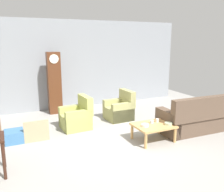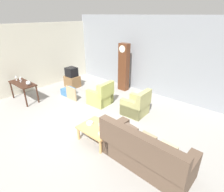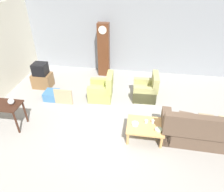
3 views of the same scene
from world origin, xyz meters
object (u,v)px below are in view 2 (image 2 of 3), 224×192
(armchair_olive_far, at_px, (136,106))
(wine_glass_short, at_px, (20,79))
(bowl_shallow_green, at_px, (102,134))
(glass_dome_cloche, at_px, (28,83))
(couch_floral, at_px, (145,153))
(tv_stand_cabinet, at_px, (72,81))
(cup_white_porcelain, at_px, (105,126))
(wine_glass_tall, at_px, (16,77))
(storage_box_blue, at_px, (68,91))
(armchair_olive_near, at_px, (101,97))
(coffee_table_wood, at_px, (97,129))
(console_table_dark, at_px, (23,85))
(cup_blue_rimmed, at_px, (100,125))
(grandfather_clock, at_px, (124,67))
(bowl_white_stacked, at_px, (90,123))
(tv_crt, at_px, (71,72))
(framed_picture_leaning, at_px, (71,93))

(armchair_olive_far, height_order, wine_glass_short, wine_glass_short)
(bowl_shallow_green, bearing_deg, glass_dome_cloche, 178.47)
(couch_floral, xyz_separation_m, tv_stand_cabinet, (-5.28, 2.06, -0.09))
(cup_white_porcelain, height_order, wine_glass_tall, wine_glass_tall)
(storage_box_blue, distance_m, cup_white_porcelain, 3.62)
(wine_glass_short, bearing_deg, armchair_olive_near, 33.42)
(storage_box_blue, height_order, glass_dome_cloche, glass_dome_cloche)
(coffee_table_wood, distance_m, cup_white_porcelain, 0.25)
(console_table_dark, distance_m, cup_blue_rimmed, 4.07)
(grandfather_clock, bearing_deg, tv_stand_cabinet, -147.94)
(armchair_olive_far, xyz_separation_m, wine_glass_short, (-4.19, -2.01, 0.57))
(tv_stand_cabinet, xyz_separation_m, bowl_white_stacked, (3.55, -2.13, 0.19))
(armchair_olive_far, relative_size, cup_blue_rimmed, 10.65)
(storage_box_blue, height_order, bowl_white_stacked, bowl_white_stacked)
(bowl_white_stacked, distance_m, bowl_shallow_green, 0.61)
(tv_stand_cabinet, bearing_deg, armchair_olive_near, -10.55)
(coffee_table_wood, bearing_deg, tv_stand_cabinet, 151.14)
(tv_stand_cabinet, bearing_deg, storage_box_blue, -49.06)
(armchair_olive_near, bearing_deg, cup_blue_rimmed, -46.32)
(storage_box_blue, relative_size, wine_glass_tall, 2.24)
(couch_floral, height_order, tv_crt, couch_floral)
(tv_crt, distance_m, cup_blue_rimmed, 4.33)
(framed_picture_leaning, relative_size, storage_box_blue, 1.25)
(armchair_olive_far, relative_size, bowl_white_stacked, 5.08)
(coffee_table_wood, xyz_separation_m, cup_white_porcelain, (0.19, 0.11, 0.11))
(console_table_dark, bearing_deg, tv_stand_cabinet, 84.27)
(bowl_shallow_green, bearing_deg, bowl_white_stacked, 166.92)
(tv_stand_cabinet, xyz_separation_m, wine_glass_short, (-0.37, -2.22, 0.61))
(storage_box_blue, distance_m, glass_dome_cloche, 1.66)
(console_table_dark, height_order, tv_stand_cabinet, console_table_dark)
(bowl_shallow_green, xyz_separation_m, wine_glass_short, (-4.51, 0.05, 0.42))
(tv_stand_cabinet, xyz_separation_m, cup_white_porcelain, (4.01, -1.99, 0.21))
(tv_crt, xyz_separation_m, bowl_white_stacked, (3.55, -2.13, -0.28))
(tv_stand_cabinet, xyz_separation_m, wine_glass_tall, (-0.69, -2.23, 0.63))
(storage_box_blue, bearing_deg, armchair_olive_far, 9.20)
(cup_white_porcelain, height_order, bowl_shallow_green, cup_white_porcelain)
(coffee_table_wood, relative_size, console_table_dark, 0.74)
(tv_stand_cabinet, bearing_deg, console_table_dark, -95.73)
(grandfather_clock, bearing_deg, armchair_olive_near, -82.06)
(coffee_table_wood, relative_size, tv_crt, 2.00)
(glass_dome_cloche, distance_m, cup_white_porcelain, 3.83)
(armchair_olive_far, height_order, framed_picture_leaning, armchair_olive_far)
(tv_crt, xyz_separation_m, wine_glass_tall, (-0.69, -2.23, 0.16))
(armchair_olive_near, relative_size, grandfather_clock, 0.44)
(couch_floral, bearing_deg, cup_white_porcelain, 176.87)
(armchair_olive_far, distance_m, tv_crt, 3.85)
(tv_crt, height_order, glass_dome_cloche, tv_crt)
(armchair_olive_near, xyz_separation_m, framed_picture_leaning, (-1.19, -0.51, -0.04))
(grandfather_clock, height_order, wine_glass_short, grandfather_clock)
(tv_crt, bearing_deg, wine_glass_tall, -107.29)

